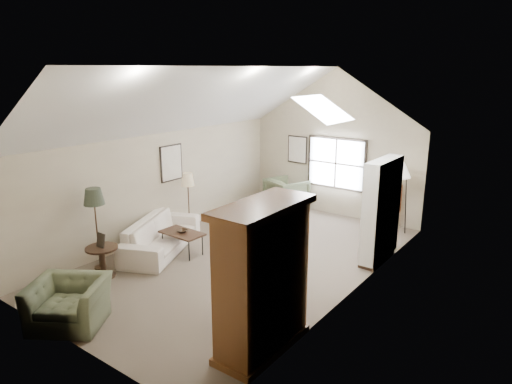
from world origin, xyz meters
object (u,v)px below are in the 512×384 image
Objects in this scene: side_table at (103,262)px; coffee_table at (182,243)px; armchair_near at (69,303)px; armoire at (263,279)px; sofa at (161,235)px; side_chair at (388,206)px; armchair_far at (287,194)px.

coffee_table is at bearing 76.76° from side_table.
coffee_table is 1.80m from side_table.
side_table is at bearing 94.11° from armchair_near.
armoire reaches higher than sofa.
armchair_near reaches higher than side_table.
sofa is (-3.98, 1.66, -0.74)m from armoire.
armchair_near is at bearing -91.82° from side_chair.
sofa is at bearing -163.71° from coffee_table.
armoire is at bearing -27.59° from coffee_table.
side_table is at bearing 105.76° from armchair_far.
sofa is 1.60m from side_table.
armchair_near is 7.23m from armchair_far.
coffee_table is at bearing -97.88° from sofa.
sofa is at bearing -112.34° from side_chair.
side_chair reaches higher than sofa.
armchair_far is at bearing 119.74° from armoire.
sofa is 2.21× the size of armchair_near.
sofa is 5.67m from side_chair.
armoire is at bearing -8.44° from armchair_near.
armchair_far is at bearing 85.10° from side_table.
armoire is at bearing -0.92° from side_table.
sofa is at bearing 157.33° from armoire.
side_chair is (3.43, 6.04, 0.27)m from side_table.
side_chair is at bearing 94.24° from armoire.
armchair_far is at bearing -160.19° from side_chair.
side_table is (-0.41, -1.75, 0.06)m from coffee_table.
sofa is at bearing 102.60° from armchair_far.
armchair_near is at bearing -78.78° from coffee_table.
armchair_near is 1.15× the size of coffee_table.
armoire is 1.96× the size of armchair_near.
side_chair reaches higher than coffee_table.
armoire is 3.22m from armchair_near.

